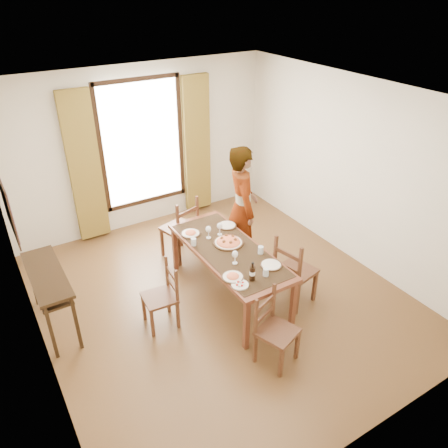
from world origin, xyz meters
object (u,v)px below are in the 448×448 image
dining_table (229,253)px  pasta_platter (228,240)px  man (242,208)px  console_table (48,281)px

dining_table → pasta_platter: bearing=60.1°
dining_table → man: 0.87m
console_table → pasta_platter: bearing=-13.3°
dining_table → man: size_ratio=1.07×
dining_table → man: bearing=44.8°
console_table → dining_table: 2.24m
man → pasta_platter: 0.73m
man → pasta_platter: size_ratio=4.65×
console_table → dining_table: size_ratio=0.60×
dining_table → pasta_platter: size_ratio=4.98×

